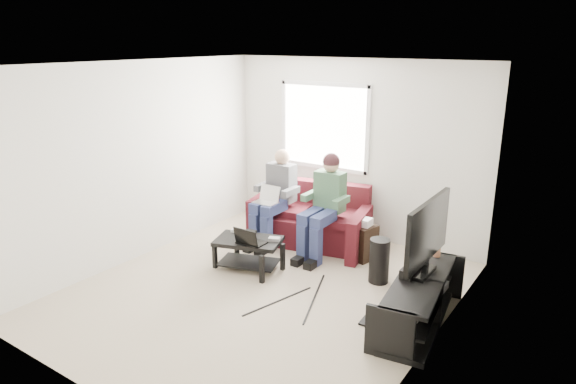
{
  "coord_description": "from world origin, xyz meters",
  "views": [
    {
      "loc": [
        3.31,
        -4.34,
        2.86
      ],
      "look_at": [
        -0.04,
        0.6,
        1.06
      ],
      "focal_mm": 32.0,
      "sensor_mm": 36.0,
      "label": 1
    }
  ],
  "objects_px": {
    "subwoofer": "(379,261)",
    "end_table": "(362,240)",
    "coffee_table": "(248,247)",
    "tv": "(428,233)",
    "tv_stand": "(419,303)",
    "sofa": "(310,221)"
  },
  "relations": [
    {
      "from": "coffee_table",
      "to": "tv",
      "type": "relative_size",
      "value": 0.85
    },
    {
      "from": "sofa",
      "to": "subwoofer",
      "type": "height_order",
      "value": "sofa"
    },
    {
      "from": "sofa",
      "to": "subwoofer",
      "type": "bearing_deg",
      "value": -25.17
    },
    {
      "from": "coffee_table",
      "to": "sofa",
      "type": "bearing_deg",
      "value": 83.11
    },
    {
      "from": "sofa",
      "to": "coffee_table",
      "type": "xyz_separation_m",
      "value": [
        -0.15,
        -1.25,
        -0.01
      ]
    },
    {
      "from": "sofa",
      "to": "tv_stand",
      "type": "relative_size",
      "value": 1.22
    },
    {
      "from": "tv_stand",
      "to": "tv",
      "type": "relative_size",
      "value": 1.46
    },
    {
      "from": "tv",
      "to": "sofa",
      "type": "bearing_deg",
      "value": 150.54
    },
    {
      "from": "end_table",
      "to": "tv",
      "type": "bearing_deg",
      "value": -40.99
    },
    {
      "from": "coffee_table",
      "to": "tv_stand",
      "type": "height_order",
      "value": "tv_stand"
    },
    {
      "from": "subwoofer",
      "to": "end_table",
      "type": "xyz_separation_m",
      "value": [
        -0.48,
        0.51,
        -0.02
      ]
    },
    {
      "from": "tv_stand",
      "to": "subwoofer",
      "type": "height_order",
      "value": "subwoofer"
    },
    {
      "from": "coffee_table",
      "to": "tv",
      "type": "xyz_separation_m",
      "value": [
        2.28,
        0.05,
        0.67
      ]
    },
    {
      "from": "tv_stand",
      "to": "tv",
      "type": "height_order",
      "value": "tv"
    },
    {
      "from": "tv",
      "to": "subwoofer",
      "type": "xyz_separation_m",
      "value": [
        -0.74,
        0.55,
        -0.7
      ]
    },
    {
      "from": "coffee_table",
      "to": "tv",
      "type": "distance_m",
      "value": 2.38
    },
    {
      "from": "sofa",
      "to": "subwoofer",
      "type": "distance_m",
      "value": 1.53
    },
    {
      "from": "sofa",
      "to": "subwoofer",
      "type": "xyz_separation_m",
      "value": [
        1.39,
        -0.65,
        -0.04
      ]
    },
    {
      "from": "subwoofer",
      "to": "end_table",
      "type": "height_order",
      "value": "end_table"
    },
    {
      "from": "sofa",
      "to": "coffee_table",
      "type": "height_order",
      "value": "sofa"
    },
    {
      "from": "coffee_table",
      "to": "tv_stand",
      "type": "xyz_separation_m",
      "value": [
        2.28,
        -0.05,
        -0.07
      ]
    },
    {
      "from": "coffee_table",
      "to": "tv_stand",
      "type": "bearing_deg",
      "value": -1.15
    }
  ]
}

